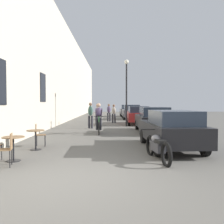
% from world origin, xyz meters
% --- Properties ---
extents(ground_plane, '(88.00, 88.00, 0.00)m').
position_xyz_m(ground_plane, '(0.00, 0.00, 0.00)').
color(ground_plane, '#5B5954').
extents(building_facade_left, '(0.54, 68.00, 9.05)m').
position_xyz_m(building_facade_left, '(-3.45, 14.00, 4.52)').
color(building_facade_left, '#B7AD99').
rests_on(building_facade_left, ground_plane).
extents(cafe_table_near, '(0.64, 0.64, 0.72)m').
position_xyz_m(cafe_table_near, '(-2.02, 1.74, 0.52)').
color(cafe_table_near, black).
rests_on(cafe_table_near, ground_plane).
extents(cafe_chair_near_toward_street, '(0.46, 0.46, 0.89)m').
position_xyz_m(cafe_chair_near_toward_street, '(-1.94, 1.14, 0.52)').
color(cafe_chair_near_toward_street, black).
rests_on(cafe_chair_near_toward_street, ground_plane).
extents(cafe_table_mid, '(0.64, 0.64, 0.72)m').
position_xyz_m(cafe_table_mid, '(-1.90, 3.47, 0.52)').
color(cafe_table_mid, black).
rests_on(cafe_table_mid, ground_plane).
extents(cafe_chair_mid_toward_street, '(0.45, 0.45, 0.89)m').
position_xyz_m(cafe_chair_mid_toward_street, '(-1.97, 4.12, 0.52)').
color(cafe_chair_mid_toward_street, black).
rests_on(cafe_chair_mid_toward_street, ground_plane).
extents(cyclist_on_bicycle, '(0.52, 1.76, 1.74)m').
position_xyz_m(cyclist_on_bicycle, '(0.19, 8.24, 0.81)').
color(cyclist_on_bicycle, black).
rests_on(cyclist_on_bicycle, ground_plane).
extents(pedestrian_near, '(0.38, 0.30, 1.75)m').
position_xyz_m(pedestrian_near, '(-0.50, 11.06, 0.99)').
color(pedestrian_near, '#26262D').
rests_on(pedestrian_near, ground_plane).
extents(pedestrian_mid, '(0.37, 0.28, 1.67)m').
position_xyz_m(pedestrian_mid, '(-0.16, 13.60, 0.94)').
color(pedestrian_mid, '#26262D').
rests_on(pedestrian_mid, ground_plane).
extents(pedestrian_far, '(0.38, 0.30, 1.61)m').
position_xyz_m(pedestrian_far, '(1.16, 15.75, 0.91)').
color(pedestrian_far, '#26262D').
rests_on(pedestrian_far, ground_plane).
extents(pedestrian_furthest, '(0.36, 0.27, 1.65)m').
position_xyz_m(pedestrian_furthest, '(0.71, 17.39, 0.93)').
color(pedestrian_furthest, '#26262D').
rests_on(pedestrian_furthest, ground_plane).
extents(street_lamp, '(0.32, 0.32, 4.90)m').
position_xyz_m(street_lamp, '(2.03, 12.39, 3.11)').
color(street_lamp, black).
rests_on(street_lamp, ground_plane).
extents(parked_car_nearest, '(1.84, 4.11, 1.44)m').
position_xyz_m(parked_car_nearest, '(3.07, 3.56, 0.75)').
color(parked_car_nearest, black).
rests_on(parked_car_nearest, ground_plane).
extents(parked_car_second, '(1.83, 4.21, 1.49)m').
position_xyz_m(parked_car_second, '(3.33, 8.76, 0.77)').
color(parked_car_second, black).
rests_on(parked_car_second, ground_plane).
extents(parked_car_third, '(1.80, 4.16, 1.47)m').
position_xyz_m(parked_car_third, '(3.07, 14.22, 0.76)').
color(parked_car_third, maroon).
rests_on(parked_car_third, ground_plane).
extents(parked_car_fourth, '(1.90, 4.39, 1.55)m').
position_xyz_m(parked_car_fourth, '(3.11, 20.57, 0.80)').
color(parked_car_fourth, '#595960').
rests_on(parked_car_fourth, ground_plane).
extents(parked_car_fifth, '(1.81, 4.29, 1.53)m').
position_xyz_m(parked_car_fifth, '(3.07, 25.87, 0.79)').
color(parked_car_fifth, '#595960').
rests_on(parked_car_fifth, ground_plane).
extents(parked_motorcycle, '(0.62, 2.14, 0.92)m').
position_xyz_m(parked_motorcycle, '(2.25, 1.84, 0.40)').
color(parked_motorcycle, black).
rests_on(parked_motorcycle, ground_plane).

